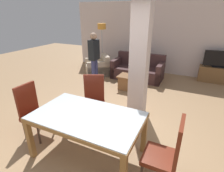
# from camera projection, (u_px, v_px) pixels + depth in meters

# --- Properties ---
(ground_plane) EXTENTS (18.00, 18.00, 0.00)m
(ground_plane) POSITION_uv_depth(u_px,v_px,m) (89.00, 153.00, 3.07)
(ground_plane) COLOR #A47E57
(back_wall) EXTENTS (7.20, 0.09, 2.70)m
(back_wall) POSITION_uv_depth(u_px,v_px,m) (158.00, 38.00, 6.78)
(back_wall) COLOR silver
(back_wall) RESTS_ON ground_plane
(divider_pillar) EXTENTS (0.38, 0.34, 2.70)m
(divider_pillar) POSITION_uv_depth(u_px,v_px,m) (140.00, 59.00, 3.81)
(divider_pillar) COLOR silver
(divider_pillar) RESTS_ON ground_plane
(dining_table) EXTENTS (1.76, 1.04, 0.78)m
(dining_table) POSITION_uv_depth(u_px,v_px,m) (87.00, 123.00, 2.82)
(dining_table) COLOR olive
(dining_table) RESTS_ON ground_plane
(dining_chair_head_left) EXTENTS (0.46, 0.46, 1.06)m
(dining_chair_head_left) POSITION_uv_depth(u_px,v_px,m) (33.00, 110.00, 3.35)
(dining_chair_head_left) COLOR maroon
(dining_chair_head_left) RESTS_ON ground_plane
(dining_chair_head_right) EXTENTS (0.46, 0.46, 1.06)m
(dining_chair_head_right) POSITION_uv_depth(u_px,v_px,m) (168.00, 152.00, 2.35)
(dining_chair_head_right) COLOR maroon
(dining_chair_head_right) RESTS_ON ground_plane
(dining_chair_far_left) EXTENTS (0.61, 0.61, 1.06)m
(dining_chair_far_left) POSITION_uv_depth(u_px,v_px,m) (94.00, 99.00, 3.79)
(dining_chair_far_left) COLOR maroon
(dining_chair_far_left) RESTS_ON ground_plane
(sofa) EXTENTS (1.81, 0.92, 0.88)m
(sofa) POSITION_uv_depth(u_px,v_px,m) (138.00, 70.00, 6.47)
(sofa) COLOR #452A2B
(sofa) RESTS_ON ground_plane
(armchair) EXTENTS (1.17, 1.16, 0.77)m
(armchair) POSITION_uv_depth(u_px,v_px,m) (98.00, 68.00, 6.87)
(armchair) COLOR #C6B398
(armchair) RESTS_ON ground_plane
(coffee_table) EXTENTS (0.56, 0.52, 0.45)m
(coffee_table) POSITION_uv_depth(u_px,v_px,m) (127.00, 82.00, 5.58)
(coffee_table) COLOR brown
(coffee_table) RESTS_ON ground_plane
(bottle) EXTENTS (0.08, 0.08, 0.26)m
(bottle) POSITION_uv_depth(u_px,v_px,m) (131.00, 73.00, 5.43)
(bottle) COLOR #194C23
(bottle) RESTS_ON coffee_table
(tv_stand) EXTENTS (1.16, 0.40, 0.55)m
(tv_stand) POSITION_uv_depth(u_px,v_px,m) (217.00, 75.00, 6.10)
(tv_stand) COLOR brown
(tv_stand) RESTS_ON ground_plane
(tv_screen) EXTENTS (1.02, 0.25, 0.56)m
(tv_screen) POSITION_uv_depth(u_px,v_px,m) (220.00, 59.00, 5.88)
(tv_screen) COLOR black
(tv_screen) RESTS_ON tv_stand
(floor_lamp) EXTENTS (0.33, 0.33, 1.89)m
(floor_lamp) POSITION_uv_depth(u_px,v_px,m) (102.00, 31.00, 6.95)
(floor_lamp) COLOR #B7B7BC
(floor_lamp) RESTS_ON ground_plane
(standing_person) EXTENTS (0.23, 0.38, 1.69)m
(standing_person) POSITION_uv_depth(u_px,v_px,m) (94.00, 55.00, 5.80)
(standing_person) COLOR #393F74
(standing_person) RESTS_ON ground_plane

